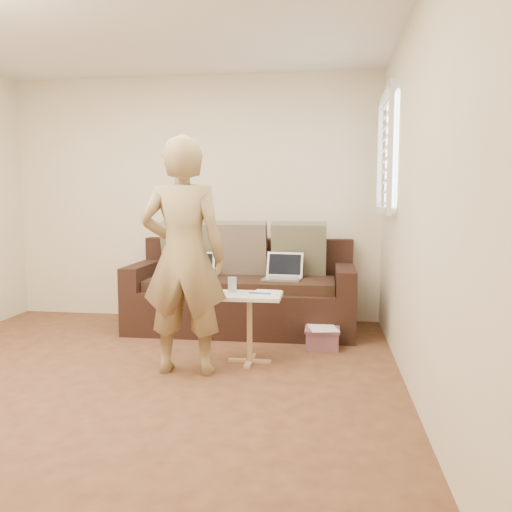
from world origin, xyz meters
name	(u,v)px	position (x,y,z in m)	size (l,w,h in m)	color
floor	(112,390)	(0.00, 0.00, 0.00)	(4.50, 4.50, 0.00)	#4C2A1C
wall_back	(194,199)	(0.00, 2.25, 1.30)	(4.00, 4.00, 0.00)	beige
wall_right	(422,198)	(2.00, 0.00, 1.30)	(4.50, 4.50, 0.00)	beige
window_blinds	(387,153)	(1.95, 1.50, 1.70)	(0.12, 0.88, 1.08)	white
sofa	(242,287)	(0.61, 1.77, 0.42)	(2.20, 0.95, 0.85)	black
pillow_left	(189,248)	(0.01, 1.99, 0.79)	(0.55, 0.14, 0.55)	brown
pillow_mid	(240,249)	(0.56, 1.97, 0.79)	(0.55, 0.14, 0.55)	brown
pillow_right	(299,249)	(1.16, 1.98, 0.79)	(0.55, 0.14, 0.55)	brown
laptop_silver	(282,280)	(1.01, 1.69, 0.52)	(0.36, 0.26, 0.24)	#B7BABC
laptop_white	(195,278)	(0.16, 1.69, 0.52)	(0.35, 0.25, 0.25)	white
person	(183,257)	(0.39, 0.44, 0.88)	(0.64, 0.43, 1.75)	#90864E
side_table	(250,328)	(0.84, 0.74, 0.28)	(0.50, 0.35, 0.55)	silver
drinking_glass	(232,285)	(0.69, 0.81, 0.61)	(0.07, 0.07, 0.12)	silver
scissors	(260,293)	(0.92, 0.73, 0.56)	(0.18, 0.10, 0.02)	silver
paper_on_table	(265,293)	(0.96, 0.78, 0.55)	(0.21, 0.30, 0.00)	white
striped_box	(322,338)	(1.41, 1.20, 0.09)	(0.30, 0.30, 0.19)	#D7205D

